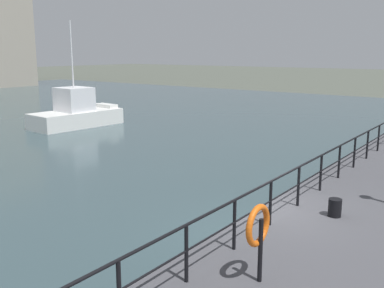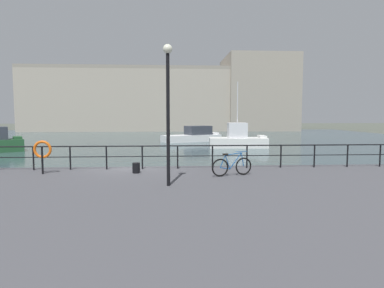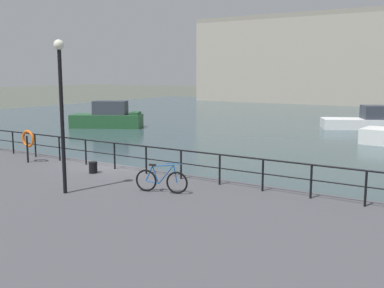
{
  "view_description": "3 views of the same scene",
  "coord_description": "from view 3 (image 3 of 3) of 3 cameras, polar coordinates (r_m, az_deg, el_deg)",
  "views": [
    {
      "loc": [
        -9.8,
        -5.0,
        4.86
      ],
      "look_at": [
        2.07,
        3.72,
        1.76
      ],
      "focal_mm": 41.29,
      "sensor_mm": 36.0,
      "label": 1
    },
    {
      "loc": [
        1.93,
        -15.8,
        3.37
      ],
      "look_at": [
        3.03,
        1.54,
        1.85
      ],
      "focal_mm": 31.09,
      "sensor_mm": 36.0,
      "label": 2
    },
    {
      "loc": [
        13.04,
        -14.27,
        4.76
      ],
      "look_at": [
        0.82,
        4.63,
        1.24
      ],
      "focal_mm": 43.26,
      "sensor_mm": 36.0,
      "label": 3
    }
  ],
  "objects": [
    {
      "name": "ground_plane",
      "position": [
        19.91,
        -9.29,
        -5.06
      ],
      "size": [
        240.0,
        240.0,
        0.0
      ],
      "primitive_type": "plane",
      "color": "#4C5147"
    },
    {
      "name": "water_basin",
      "position": [
        46.59,
        16.48,
        2.66
      ],
      "size": [
        80.0,
        60.0,
        0.01
      ],
      "primitive_type": "cube",
      "color": "#33474C",
      "rests_on": "ground_plane"
    },
    {
      "name": "moored_green_narrowboat",
      "position": [
        40.52,
        -10.32,
        3.24
      ],
      "size": [
        6.33,
        4.7,
        2.29
      ],
      "rotation": [
        0.0,
        0.0,
        0.48
      ],
      "color": "#23512D",
      "rests_on": "water_basin"
    },
    {
      "name": "mooring_bollard",
      "position": [
        18.1,
        -12.1,
        -2.84
      ],
      "size": [
        0.32,
        0.32,
        0.44
      ],
      "primitive_type": "cylinder",
      "color": "black",
      "rests_on": "quay_promenade"
    },
    {
      "name": "quay_lamp_post",
      "position": [
        14.95,
        -15.83,
        5.58
      ],
      "size": [
        0.32,
        0.32,
        4.81
      ],
      "color": "black",
      "rests_on": "quay_promenade"
    },
    {
      "name": "moored_white_yacht",
      "position": [
        41.71,
        21.44,
        2.75
      ],
      "size": [
        7.9,
        5.59,
        1.98
      ],
      "rotation": [
        0.0,
        0.0,
        0.47
      ],
      "color": "white",
      "rests_on": "water_basin"
    },
    {
      "name": "quay_railing",
      "position": [
        19.16,
        -11.31,
        -0.6
      ],
      "size": [
        27.3,
        0.07,
        1.08
      ],
      "color": "black",
      "rests_on": "quay_promenade"
    },
    {
      "name": "life_ring_stand",
      "position": [
        20.9,
        -19.57,
        0.5
      ],
      "size": [
        0.75,
        0.16,
        1.4
      ],
      "color": "black",
      "rests_on": "quay_promenade"
    },
    {
      "name": "parked_bicycle",
      "position": [
        14.88,
        -3.8,
        -4.53
      ],
      "size": [
        1.72,
        0.56,
        0.98
      ],
      "rotation": [
        0.0,
        0.0,
        0.29
      ],
      "color": "black",
      "rests_on": "quay_promenade"
    }
  ]
}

